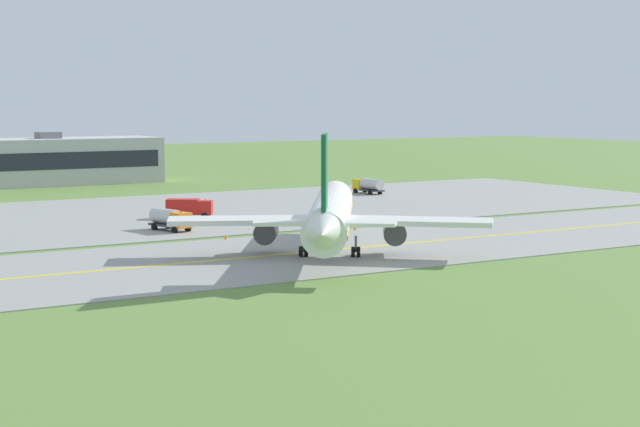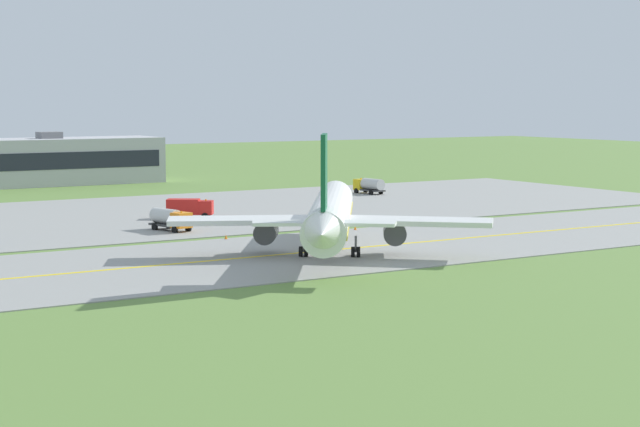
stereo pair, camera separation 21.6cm
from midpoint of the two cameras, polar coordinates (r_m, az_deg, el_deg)
name	(u,v)px [view 2 (the right image)]	position (r m, az deg, el deg)	size (l,w,h in m)	color
ground_plane	(324,252)	(107.57, 0.26, -2.10)	(500.00, 500.00, 0.00)	olive
taxiway_strip	(324,251)	(107.56, 0.26, -2.07)	(240.00, 28.00, 0.10)	gray
apron_pad	(229,209)	(148.85, -4.97, 0.22)	(140.00, 52.00, 0.10)	gray
taxiway_centreline	(324,251)	(107.55, 0.26, -2.04)	(220.00, 0.60, 0.01)	yellow
airplane_lead	(330,215)	(104.56, 0.62, -0.06)	(29.04, 34.73, 12.70)	white
service_truck_baggage	(190,207)	(138.06, -7.10, 0.35)	(6.13, 5.04, 2.60)	red
service_truck_catering	(369,185)	(172.63, 2.74, 1.57)	(2.82, 6.18, 2.65)	yellow
service_truck_pushback	(171,218)	(125.21, -8.13, -0.27)	(3.47, 6.32, 2.65)	orange
traffic_cone_near_edge	(355,228)	(124.69, 1.99, -0.81)	(0.44, 0.44, 0.60)	orange
traffic_cone_mid_edge	(226,237)	(116.93, -5.11, -1.30)	(0.44, 0.44, 0.60)	orange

